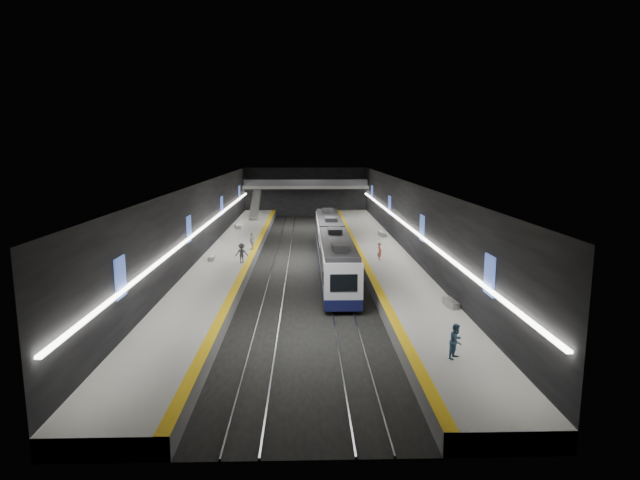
{
  "coord_description": "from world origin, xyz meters",
  "views": [
    {
      "loc": [
        -0.03,
        -52.93,
        11.37
      ],
      "look_at": [
        1.38,
        -0.59,
        2.2
      ],
      "focal_mm": 30.0,
      "sensor_mm": 36.0,
      "label": 1
    }
  ],
  "objects_px": {
    "bench_right_near": "(451,303)",
    "passenger_right_b": "(456,341)",
    "passenger_left_b": "(242,253)",
    "passenger_right_a": "(380,252)",
    "bench_right_far": "(382,234)",
    "escalator": "(255,205)",
    "bench_left_near": "(211,258)",
    "train": "(333,245)",
    "passenger_left_a": "(252,241)",
    "bench_left_far": "(238,226)"
  },
  "relations": [
    {
      "from": "escalator",
      "to": "passenger_right_a",
      "type": "relative_size",
      "value": 4.89
    },
    {
      "from": "bench_right_near",
      "to": "passenger_left_b",
      "type": "distance_m",
      "value": 20.55
    },
    {
      "from": "train",
      "to": "escalator",
      "type": "bearing_deg",
      "value": 108.9
    },
    {
      "from": "escalator",
      "to": "bench_right_far",
      "type": "xyz_separation_m",
      "value": [
        16.48,
        -17.13,
        -1.66
      ]
    },
    {
      "from": "bench_left_near",
      "to": "train",
      "type": "bearing_deg",
      "value": 0.83
    },
    {
      "from": "bench_right_near",
      "to": "passenger_right_a",
      "type": "bearing_deg",
      "value": 94.55
    },
    {
      "from": "passenger_right_a",
      "to": "passenger_right_b",
      "type": "xyz_separation_m",
      "value": [
        0.61,
        -23.26,
        0.07
      ]
    },
    {
      "from": "bench_right_far",
      "to": "passenger_right_b",
      "type": "relative_size",
      "value": 1.1
    },
    {
      "from": "bench_right_near",
      "to": "bench_right_far",
      "type": "xyz_separation_m",
      "value": [
        -0.52,
        28.21,
        0.01
      ]
    },
    {
      "from": "bench_left_near",
      "to": "passenger_right_b",
      "type": "xyz_separation_m",
      "value": [
        16.18,
        -23.8,
        0.66
      ]
    },
    {
      "from": "passenger_left_b",
      "to": "bench_right_far",
      "type": "bearing_deg",
      "value": -133.45
    },
    {
      "from": "bench_left_near",
      "to": "passenger_left_a",
      "type": "distance_m",
      "value": 5.93
    },
    {
      "from": "escalator",
      "to": "bench_right_near",
      "type": "xyz_separation_m",
      "value": [
        17.0,
        -45.35,
        -1.68
      ]
    },
    {
      "from": "passenger_right_b",
      "to": "passenger_left_a",
      "type": "bearing_deg",
      "value": 66.22
    },
    {
      "from": "bench_right_near",
      "to": "passenger_right_b",
      "type": "height_order",
      "value": "passenger_right_b"
    },
    {
      "from": "bench_right_near",
      "to": "passenger_right_a",
      "type": "height_order",
      "value": "passenger_right_a"
    },
    {
      "from": "escalator",
      "to": "train",
      "type": "bearing_deg",
      "value": -71.1
    },
    {
      "from": "train",
      "to": "passenger_right_b",
      "type": "relative_size",
      "value": 16.98
    },
    {
      "from": "passenger_right_b",
      "to": "bench_right_far",
      "type": "bearing_deg",
      "value": 39.55
    },
    {
      "from": "bench_left_near",
      "to": "passenger_right_a",
      "type": "height_order",
      "value": "passenger_right_a"
    },
    {
      "from": "train",
      "to": "bench_right_near",
      "type": "distance_m",
      "value": 17.62
    },
    {
      "from": "bench_left_near",
      "to": "passenger_left_b",
      "type": "relative_size",
      "value": 1.02
    },
    {
      "from": "escalator",
      "to": "passenger_right_b",
      "type": "relative_size",
      "value": 4.52
    },
    {
      "from": "bench_left_near",
      "to": "escalator",
      "type": "bearing_deg",
      "value": 83.27
    },
    {
      "from": "train",
      "to": "bench_right_far",
      "type": "relative_size",
      "value": 15.47
    },
    {
      "from": "passenger_right_b",
      "to": "bench_right_near",
      "type": "bearing_deg",
      "value": 28.27
    },
    {
      "from": "escalator",
      "to": "bench_left_near",
      "type": "distance_m",
      "value": 30.29
    },
    {
      "from": "passenger_right_a",
      "to": "passenger_left_b",
      "type": "xyz_separation_m",
      "value": [
        -12.58,
        -0.9,
        0.08
      ]
    },
    {
      "from": "escalator",
      "to": "passenger_left_b",
      "type": "distance_m",
      "value": 31.71
    },
    {
      "from": "passenger_right_a",
      "to": "bench_right_near",
      "type": "bearing_deg",
      "value": 172.29
    },
    {
      "from": "bench_left_near",
      "to": "passenger_left_b",
      "type": "height_order",
      "value": "passenger_left_b"
    },
    {
      "from": "escalator",
      "to": "bench_left_far",
      "type": "bearing_deg",
      "value": -96.82
    },
    {
      "from": "train",
      "to": "passenger_left_a",
      "type": "height_order",
      "value": "train"
    },
    {
      "from": "train",
      "to": "bench_right_near",
      "type": "relative_size",
      "value": 16.41
    },
    {
      "from": "bench_left_near",
      "to": "passenger_left_b",
      "type": "distance_m",
      "value": 3.39
    },
    {
      "from": "bench_left_near",
      "to": "passenger_left_b",
      "type": "xyz_separation_m",
      "value": [
        2.99,
        -1.44,
        0.67
      ]
    },
    {
      "from": "bench_left_near",
      "to": "bench_right_far",
      "type": "relative_size",
      "value": 0.95
    },
    {
      "from": "train",
      "to": "bench_left_far",
      "type": "bearing_deg",
      "value": 121.48
    },
    {
      "from": "passenger_left_a",
      "to": "passenger_left_b",
      "type": "xyz_separation_m",
      "value": [
        -0.29,
        -6.33,
        0.02
      ]
    },
    {
      "from": "passenger_left_b",
      "to": "passenger_right_b",
      "type": "bearing_deg",
      "value": 122.6
    },
    {
      "from": "train",
      "to": "passenger_right_b",
      "type": "bearing_deg",
      "value": -78.87
    },
    {
      "from": "escalator",
      "to": "bench_left_far",
      "type": "distance_m",
      "value": 10.97
    },
    {
      "from": "bench_left_near",
      "to": "passenger_right_a",
      "type": "xyz_separation_m",
      "value": [
        15.57,
        -0.54,
        0.59
      ]
    },
    {
      "from": "passenger_right_b",
      "to": "passenger_left_a",
      "type": "xyz_separation_m",
      "value": [
        -12.89,
        28.69,
        -0.01
      ]
    },
    {
      "from": "passenger_left_a",
      "to": "bench_right_near",
      "type": "bearing_deg",
      "value": 57.06
    },
    {
      "from": "train",
      "to": "passenger_right_b",
      "type": "xyz_separation_m",
      "value": [
        4.88,
        -24.81,
        -0.31
      ]
    },
    {
      "from": "escalator",
      "to": "passenger_right_b",
      "type": "distance_m",
      "value": 56.03
    },
    {
      "from": "passenger_right_a",
      "to": "bench_left_near",
      "type": "bearing_deg",
      "value": 69.68
    },
    {
      "from": "bench_left_far",
      "to": "passenger_right_a",
      "type": "bearing_deg",
      "value": -65.12
    },
    {
      "from": "escalator",
      "to": "bench_right_near",
      "type": "bearing_deg",
      "value": -69.45
    }
  ]
}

